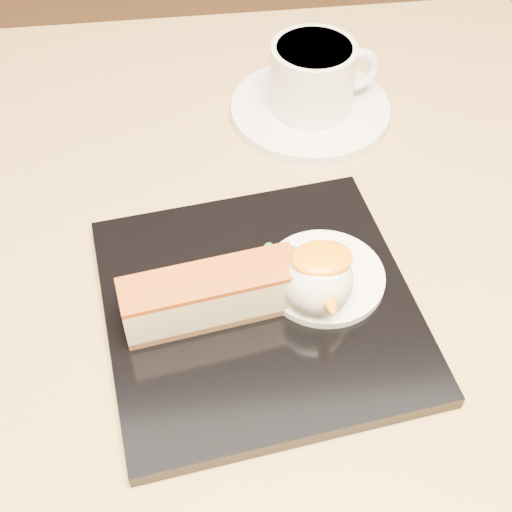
{
  "coord_description": "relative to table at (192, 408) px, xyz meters",
  "views": [
    {
      "loc": [
        0.02,
        -0.32,
        1.14
      ],
      "look_at": [
        0.06,
        0.01,
        0.76
      ],
      "focal_mm": 50.0,
      "sensor_mm": 36.0,
      "label": 1
    }
  ],
  "objects": [
    {
      "name": "mint_sprig",
      "position": [
        0.08,
        0.02,
        0.17
      ],
      "size": [
        0.03,
        0.02,
        0.0
      ],
      "color": "#287B39",
      "rests_on": "cream_smear"
    },
    {
      "name": "saucer",
      "position": [
        0.14,
        0.21,
        0.16
      ],
      "size": [
        0.15,
        0.15,
        0.01
      ],
      "primitive_type": "cylinder",
      "color": "white",
      "rests_on": "table"
    },
    {
      "name": "cheesecake",
      "position": [
        0.02,
        -0.02,
        0.19
      ],
      "size": [
        0.13,
        0.05,
        0.04
      ],
      "rotation": [
        0.0,
        0.0,
        0.15
      ],
      "color": "brown",
      "rests_on": "dessert_plate"
    },
    {
      "name": "dessert_plate",
      "position": [
        0.06,
        -0.01,
        0.16
      ],
      "size": [
        0.25,
        0.25,
        0.01
      ],
      "primitive_type": "cube",
      "rotation": [
        0.0,
        0.0,
        0.13
      ],
      "color": "black",
      "rests_on": "table"
    },
    {
      "name": "ice_cream_scoop",
      "position": [
        0.1,
        -0.02,
        0.19
      ],
      "size": [
        0.05,
        0.05,
        0.05
      ],
      "primitive_type": "sphere",
      "color": "white",
      "rests_on": "cream_smear"
    },
    {
      "name": "cream_smear",
      "position": [
        0.11,
        0.0,
        0.17
      ],
      "size": [
        0.09,
        0.09,
        0.01
      ],
      "primitive_type": "cylinder",
      "color": "white",
      "rests_on": "dessert_plate"
    },
    {
      "name": "mango_sauce",
      "position": [
        0.1,
        -0.02,
        0.21
      ],
      "size": [
        0.04,
        0.03,
        0.01
      ],
      "primitive_type": "ellipsoid",
      "color": "orange",
      "rests_on": "ice_cream_scoop"
    },
    {
      "name": "table",
      "position": [
        0.0,
        0.0,
        0.0
      ],
      "size": [
        0.8,
        0.8,
        0.72
      ],
      "color": "black",
      "rests_on": "ground"
    },
    {
      "name": "coffee_cup",
      "position": [
        0.14,
        0.21,
        0.2
      ],
      "size": [
        0.1,
        0.08,
        0.06
      ],
      "rotation": [
        0.0,
        0.0,
        0.14
      ],
      "color": "white",
      "rests_on": "saucer"
    }
  ]
}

